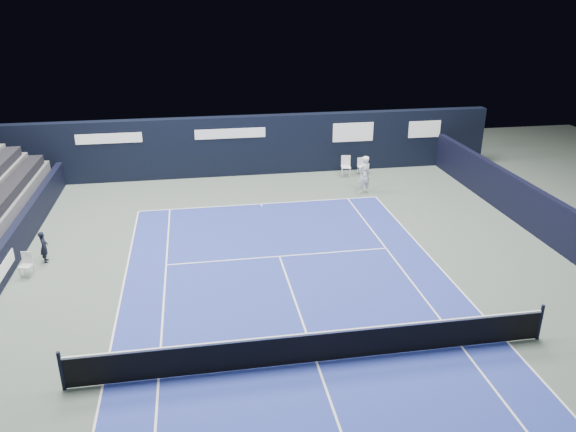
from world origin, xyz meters
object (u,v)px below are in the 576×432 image
at_px(folding_chair_back_b, 361,165).
at_px(tennis_net, 317,346).
at_px(line_judge_chair, 26,263).
at_px(folding_chair_back_a, 346,165).
at_px(tennis_player, 364,174).

relative_size(folding_chair_back_b, tennis_net, 0.07).
distance_m(folding_chair_back_b, line_judge_chair, 17.14).
height_order(folding_chair_back_b, line_judge_chair, folding_chair_back_b).
xyz_separation_m(folding_chair_back_a, line_judge_chair, (-13.69, -8.85, -0.12)).
xyz_separation_m(folding_chair_back_b, tennis_player, (-0.72, -2.81, 0.41)).
bearing_deg(line_judge_chair, folding_chair_back_b, 45.45).
height_order(folding_chair_back_a, tennis_player, tennis_player).
height_order(folding_chair_back_a, line_judge_chair, folding_chair_back_a).
xyz_separation_m(folding_chair_back_a, folding_chair_back_b, (0.90, 0.15, -0.11)).
xyz_separation_m(folding_chair_back_a, tennis_net, (-4.92, -15.26, -0.11)).
distance_m(folding_chair_back_a, tennis_net, 16.04).
distance_m(tennis_net, tennis_player, 13.60).
bearing_deg(line_judge_chair, tennis_player, 37.82).
distance_m(folding_chair_back_a, folding_chair_back_b, 0.92).
height_order(folding_chair_back_b, tennis_player, tennis_player).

